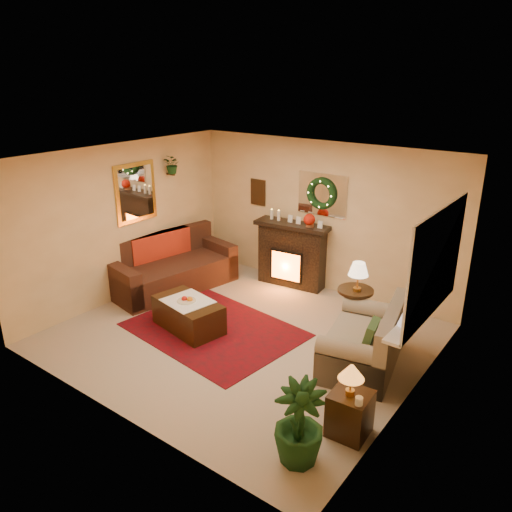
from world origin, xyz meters
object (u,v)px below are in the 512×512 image
Objects in this scene: fireplace at (292,256)px; side_table_round at (354,311)px; end_table_square at (350,412)px; coffee_table at (189,316)px; sofa at (173,266)px; loveseat at (363,335)px.

fireplace reaches higher than side_table_round.
side_table_round is at bearing 115.20° from end_table_square.
coffee_table is (-0.33, -2.35, -0.34)m from fireplace.
end_table_square is 3.07m from coffee_table.
sofa is at bearing 154.51° from coffee_table.
loveseat is 2.61m from coffee_table.
loveseat is at bearing -43.95° from fireplace.
coffee_table is (-2.02, -1.42, -0.12)m from side_table_round.
fireplace reaches higher than sofa.
sofa is at bearing -171.67° from side_table_round.
side_table_round is at bearing 19.22° from sofa.
fireplace is at bearing 151.14° from side_table_round.
sofa is at bearing 164.23° from loveseat.
loveseat is at bearing -56.42° from side_table_round.
loveseat is at bearing 26.33° from coffee_table.
sofa is 4.42× the size of end_table_square.
side_table_round is 1.36× the size of end_table_square.
sofa reaches higher than side_table_round.
loveseat reaches higher than end_table_square.
sofa is 3.32m from side_table_round.
fireplace is 2.39× the size of end_table_square.
coffee_table is at bearing -176.66° from loveseat.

